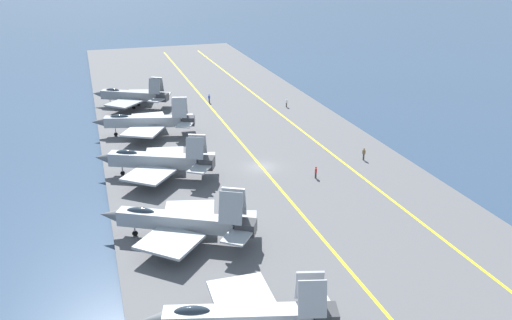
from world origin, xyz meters
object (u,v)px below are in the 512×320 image
Objects in this scene: crew_white_vest at (287,102)px; parked_jet_third at (156,160)px; crew_blue_vest at (209,98)px; crew_red_vest at (316,172)px; parked_jet_fourth at (146,121)px; parked_jet_fifth at (132,96)px; parked_jet_second at (180,221)px; crew_brown_vest at (364,153)px; parked_jet_nearest at (242,319)px.

parked_jet_third is at bearing 132.86° from crew_white_vest.
crew_blue_vest is 41.25m from crew_red_vest.
parked_jet_third is 37.29m from crew_blue_vest.
parked_jet_third is 0.97× the size of parked_jet_fourth.
parked_jet_second is at bearing 179.93° from parked_jet_fifth.
crew_brown_vest is (4.03, -9.36, 0.09)m from crew_red_vest.
parked_jet_fifth is at bearing 2.00° from parked_jet_fourth.
parked_jet_fourth is 29.37m from crew_white_vest.
parked_jet_third is at bearing 177.61° from parked_jet_fourth.
parked_jet_third is 9.37× the size of crew_blue_vest.
parked_jet_fourth is at bearing 107.54° from crew_white_vest.
parked_jet_fifth reaches higher than crew_brown_vest.
crew_brown_vest is (-20.60, -29.01, -1.43)m from parked_jet_fourth.
parked_jet_nearest is 70.69m from crew_blue_vest.
parked_jet_fifth is at bearing -0.07° from parked_jet_second.
crew_brown_vest is (-36.88, -14.69, 0.05)m from crew_blue_vest.
parked_jet_fourth reaches higher than crew_brown_vest.
parked_jet_fourth reaches higher than crew_white_vest.
crew_blue_vest is at bearing -41.33° from parked_jet_fourth.
parked_jet_second is 9.60× the size of crew_white_vest.
crew_white_vest is 1.04× the size of crew_red_vest.
parked_jet_fourth is at bearing 38.59° from crew_red_vest.
crew_white_vest is (8.84, -27.97, -1.49)m from parked_jet_fourth.
parked_jet_second reaches higher than crew_red_vest.
crew_white_vest is (44.44, -28.65, -1.33)m from parked_jet_second.
crew_white_vest is 1.00× the size of crew_blue_vest.
crew_blue_vest is at bearing -10.81° from parked_jet_nearest.
crew_brown_vest is at bearing -142.26° from parked_jet_fifth.
crew_red_vest is (-40.90, -5.33, -0.04)m from crew_blue_vest.
crew_brown_vest is (-38.28, -29.63, -1.31)m from parked_jet_fifth.
crew_blue_vest is at bearing -95.35° from parked_jet_fifth.
parked_jet_fourth is 1.12× the size of parked_jet_fifth.
crew_red_vest is at bearing -61.64° from parked_jet_second.
parked_jet_third is at bearing 84.63° from crew_brown_vest.
parked_jet_third is (35.34, 1.80, -0.00)m from parked_jet_nearest.
crew_red_vest is (-24.62, -19.65, -1.53)m from parked_jet_fourth.
parked_jet_nearest is 0.93× the size of parked_jet_second.
crew_blue_vest is 39.70m from crew_brown_vest.
crew_red_vest is (28.52, -18.59, -1.50)m from parked_jet_nearest.
crew_blue_vest is (7.44, 13.65, 0.00)m from crew_white_vest.
crew_white_vest is at bearing -72.46° from parked_jet_fourth.
parked_jet_second is 9.58× the size of crew_blue_vest.
parked_jet_fifth is 8.64× the size of crew_blue_vest.
parked_jet_second is at bearing 163.87° from crew_blue_vest.
parked_jet_fifth is at bearing 84.65° from crew_blue_vest.
crew_red_vest is (-42.30, -20.27, -1.40)m from parked_jet_fifth.
crew_red_vest is at bearing -141.41° from parked_jet_fourth.
parked_jet_second is 23.15m from crew_red_vest.
parked_jet_fourth is (35.60, -0.69, 0.16)m from parked_jet_second.
crew_blue_vest is (16.28, -14.32, -1.48)m from parked_jet_fourth.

